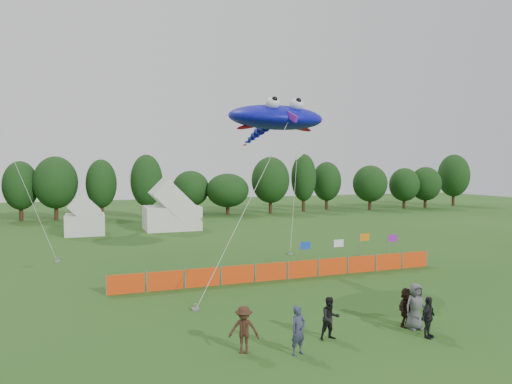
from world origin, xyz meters
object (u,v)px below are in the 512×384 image
object	(u,v)px
tent_left	(85,218)
spectator_d	(428,317)
spectator_b	(330,318)
spectator_f	(407,307)
tent_right	(172,210)
spectator_c	(244,330)
spectator_e	(415,306)
barrier_fence	(287,270)
stingray_kite	(274,119)
spectator_a	(298,330)

from	to	relation	value
tent_left	spectator_d	bearing A→B (deg)	-69.53
spectator_b	spectator_f	size ratio (longest dim) A/B	1.02
tent_left	tent_right	world-z (taller)	tent_right
tent_right	spectator_f	size ratio (longest dim) A/B	3.60
spectator_b	spectator_c	bearing A→B (deg)	-178.29
spectator_c	spectator_d	distance (m)	7.06
tent_left	tent_right	distance (m)	8.55
tent_right	spectator_c	bearing A→B (deg)	-95.42
spectator_f	spectator_e	bearing A→B (deg)	-94.21
barrier_fence	spectator_b	size ratio (longest dim) A/B	12.45
tent_right	stingray_kite	world-z (taller)	stingray_kite
barrier_fence	spectator_b	xyz separation A→B (m)	(-2.29, -9.08, 0.30)
tent_left	tent_right	size ratio (longest dim) A/B	0.64
barrier_fence	spectator_e	xyz separation A→B (m)	(1.43, -9.27, 0.42)
tent_left	spectator_e	size ratio (longest dim) A/B	1.98
spectator_c	spectator_b	bearing A→B (deg)	26.42
spectator_b	tent_left	bearing A→B (deg)	105.90
tent_right	spectator_a	xyz separation A→B (m)	(-1.41, -33.64, -1.17)
tent_left	spectator_f	distance (m)	34.16
spectator_c	stingray_kite	size ratio (longest dim) A/B	0.12
tent_left	spectator_a	xyz separation A→B (m)	(7.09, -32.84, -0.78)
spectator_c	stingray_kite	world-z (taller)	stingray_kite
spectator_e	spectator_c	bearing A→B (deg)	-177.77
spectator_b	spectator_c	distance (m)	3.43
tent_left	spectator_f	bearing A→B (deg)	-68.68
spectator_d	stingray_kite	distance (m)	14.91
spectator_a	spectator_d	size ratio (longest dim) A/B	1.08
spectator_a	spectator_d	world-z (taller)	spectator_a
barrier_fence	spectator_f	xyz separation A→B (m)	(1.31, -8.90, 0.28)
spectator_f	tent_right	bearing A→B (deg)	74.18
spectator_a	spectator_b	bearing A→B (deg)	6.56
barrier_fence	spectator_d	distance (m)	10.29
barrier_fence	spectator_c	world-z (taller)	spectator_c
barrier_fence	spectator_d	bearing A→B (deg)	-82.99
tent_right	spectator_e	bearing A→B (deg)	-83.03
barrier_fence	spectator_f	distance (m)	9.00
spectator_f	barrier_fence	bearing A→B (deg)	75.71
spectator_e	spectator_f	distance (m)	0.41
spectator_c	spectator_e	size ratio (longest dim) A/B	0.89
spectator_f	spectator_b	bearing A→B (deg)	160.26
tent_right	spectator_c	world-z (taller)	tent_right
tent_left	spectator_b	world-z (taller)	tent_left
spectator_c	spectator_d	bearing A→B (deg)	16.64
tent_left	barrier_fence	distance (m)	25.49
spectator_d	spectator_a	bearing A→B (deg)	154.11
spectator_e	spectator_f	world-z (taller)	spectator_e
spectator_e	barrier_fence	bearing A→B (deg)	101.92
spectator_c	barrier_fence	bearing A→B (deg)	83.19
tent_right	stingray_kite	distance (m)	23.18
tent_left	spectator_b	xyz separation A→B (m)	(8.81, -31.99, -0.82)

